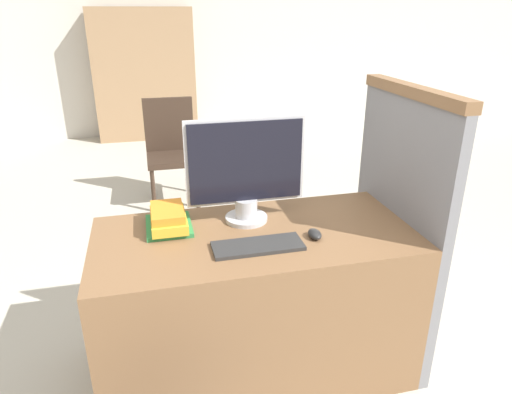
{
  "coord_description": "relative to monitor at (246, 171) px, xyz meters",
  "views": [
    {
      "loc": [
        -0.42,
        -1.4,
        1.64
      ],
      "look_at": [
        -0.0,
        0.31,
        0.92
      ],
      "focal_mm": 32.0,
      "sensor_mm": 36.0,
      "label": 1
    }
  ],
  "objects": [
    {
      "name": "mouse",
      "position": [
        0.25,
        -0.25,
        -0.22
      ],
      "size": [
        0.05,
        0.09,
        0.04
      ],
      "color": "#262626",
      "rests_on": "desk"
    },
    {
      "name": "keyboard",
      "position": [
        -0.01,
        -0.27,
        -0.23
      ],
      "size": [
        0.38,
        0.14,
        0.02
      ],
      "color": "#2D2D2D",
      "rests_on": "desk"
    },
    {
      "name": "desk",
      "position": [
        0.01,
        -0.14,
        -0.61
      ],
      "size": [
        1.41,
        0.68,
        0.73
      ],
      "color": "brown",
      "rests_on": "ground_plane"
    },
    {
      "name": "wall_back",
      "position": [
        0.01,
        4.67,
        0.43
      ],
      "size": [
        12.0,
        0.06,
        2.8
      ],
      "color": "beige",
      "rests_on": "ground_plane"
    },
    {
      "name": "book_stack",
      "position": [
        -0.36,
        -0.0,
        -0.2
      ],
      "size": [
        0.2,
        0.27,
        0.1
      ],
      "color": "#2D7F42",
      "rests_on": "desk"
    },
    {
      "name": "monitor",
      "position": [
        0.0,
        0.0,
        0.0
      ],
      "size": [
        0.54,
        0.2,
        0.48
      ],
      "color": "#B7B7BC",
      "rests_on": "desk"
    },
    {
      "name": "far_chair",
      "position": [
        -0.22,
        2.15,
        -0.47
      ],
      "size": [
        0.44,
        0.44,
        0.92
      ],
      "rotation": [
        0.0,
        0.0,
        0.27
      ],
      "color": "#38281E",
      "rests_on": "ground_plane"
    },
    {
      "name": "bookshelf_far",
      "position": [
        -0.38,
        4.43,
        -0.14
      ],
      "size": [
        1.29,
        0.32,
        1.67
      ],
      "color": "#9E7A56",
      "rests_on": "ground_plane"
    },
    {
      "name": "carrel_divider",
      "position": [
        0.73,
        -0.09,
        -0.3
      ],
      "size": [
        0.07,
        0.78,
        1.34
      ],
      "color": "slate",
      "rests_on": "ground_plane"
    }
  ]
}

